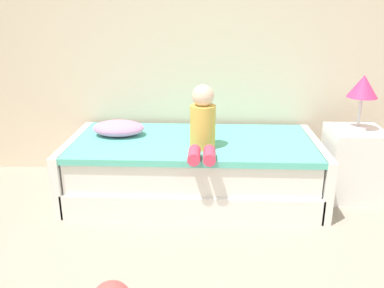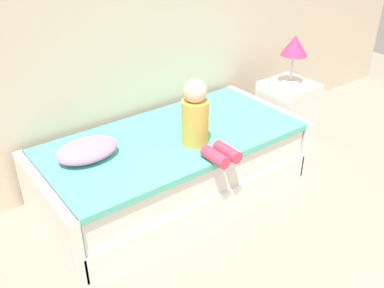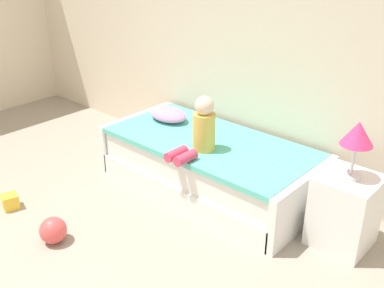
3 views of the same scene
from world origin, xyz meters
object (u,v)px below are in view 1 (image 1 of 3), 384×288
Objects in this scene: nightstand at (352,163)px; child_figure at (203,124)px; pillow at (119,128)px; bed at (193,168)px; table_lamp at (363,89)px.

child_figure reaches higher than nightstand.
child_figure reaches higher than pillow.
table_lamp is (1.35, 0.03, 0.69)m from bed.
nightstand is (1.35, 0.03, 0.05)m from bed.
table_lamp is at bearing -1.99° from pillow.
child_figure is at bearing -70.58° from bed.
table_lamp reaches higher than bed.
child_figure is at bearing -168.47° from nightstand.
table_lamp is 0.88× the size of child_figure.
nightstand reaches higher than bed.
pillow is (-0.65, 0.10, 0.32)m from bed.
pillow is at bearing 178.01° from nightstand.
child_figure is (0.08, -0.23, 0.46)m from bed.
nightstand is at bearing -1.99° from pillow.
nightstand is 1.33× the size of table_lamp.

